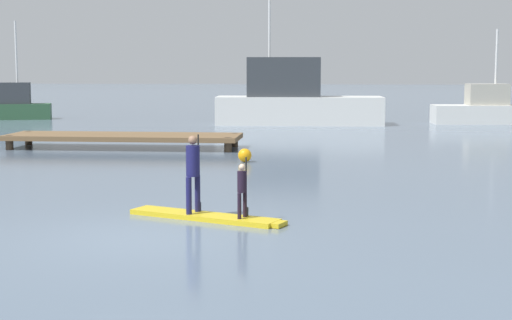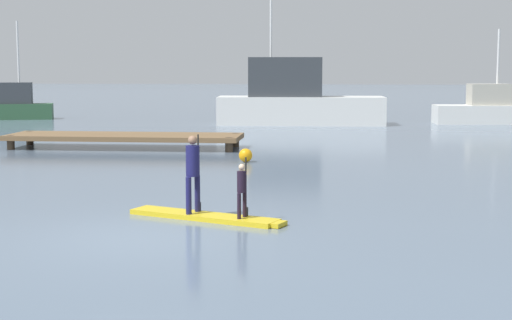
% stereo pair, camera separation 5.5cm
% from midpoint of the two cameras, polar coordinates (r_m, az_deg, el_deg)
% --- Properties ---
extents(ground_plane, '(240.00, 240.00, 0.00)m').
position_cam_midpoint_polar(ground_plane, '(14.21, -8.60, -5.71)').
color(ground_plane, slate).
extents(paddleboard_near, '(3.37, 1.78, 0.10)m').
position_cam_midpoint_polar(paddleboard_near, '(15.81, -3.56, -4.18)').
color(paddleboard_near, gold).
rests_on(paddleboard_near, ground).
extents(paddler_adult, '(0.37, 0.48, 1.60)m').
position_cam_midpoint_polar(paddler_adult, '(15.82, -4.56, -0.64)').
color(paddler_adult, '#19194C').
rests_on(paddler_adult, paddleboard_near).
extents(paddler_child_solo, '(0.25, 0.37, 1.19)m').
position_cam_midpoint_polar(paddler_child_solo, '(15.30, -0.92, -2.05)').
color(paddler_child_solo, black).
rests_on(paddler_child_solo, paddleboard_near).
extents(fishing_boat_green_midground, '(6.71, 2.26, 5.05)m').
position_cam_midpoint_polar(fishing_boat_green_midground, '(43.65, 17.16, 3.54)').
color(fishing_boat_green_midground, silver).
rests_on(fishing_boat_green_midground, ground).
extents(motor_boat_small_navy, '(5.85, 2.84, 5.68)m').
position_cam_midpoint_polar(motor_boat_small_navy, '(47.46, -17.93, 3.82)').
color(motor_boat_small_navy, '#2D5638').
rests_on(motor_boat_small_navy, ground).
extents(trawler_grey_distant, '(8.89, 2.97, 7.84)m').
position_cam_midpoint_polar(trawler_grey_distant, '(41.21, 2.97, 4.47)').
color(trawler_grey_distant, silver).
rests_on(trawler_grey_distant, ground).
extents(floating_dock, '(8.80, 2.42, 0.53)m').
position_cam_midpoint_polar(floating_dock, '(29.72, -9.56, 1.69)').
color(floating_dock, brown).
rests_on(floating_dock, ground).
extents(mooring_buoy_near, '(0.44, 0.44, 0.44)m').
position_cam_midpoint_polar(mooring_buoy_near, '(25.06, -0.71, 0.35)').
color(mooring_buoy_near, orange).
rests_on(mooring_buoy_near, ground).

